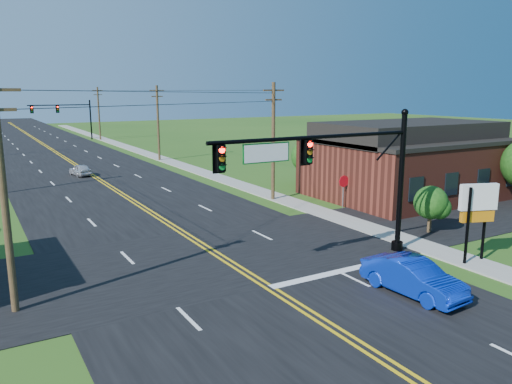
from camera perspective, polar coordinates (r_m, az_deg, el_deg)
ground at (r=16.87m, az=14.36°, el=-18.63°), size 260.00×260.00×0.00m
road_main at (r=61.65m, az=-20.22°, el=3.01°), size 16.00×220.00×0.04m
road_cross at (r=25.93m, az=-4.67°, el=-7.32°), size 70.00×10.00×0.04m
sidewalk at (r=55.04m, az=-7.49°, el=2.70°), size 2.00×160.00×0.08m
signal_mast_main at (r=23.76m, az=8.89°, el=2.60°), size 11.30×0.60×7.48m
signal_mast_far at (r=91.49m, az=-21.10°, el=8.35°), size 10.98×0.60×7.48m
brick_building at (r=41.98m, az=16.83°, el=2.77°), size 14.20×11.20×4.70m
utility_pole_left_a at (r=20.52m, az=-26.90°, el=0.00°), size 1.80×0.28×9.00m
utility_pole_right_a at (r=38.24m, az=1.99°, el=6.02°), size 1.80×0.28×9.00m
utility_pole_right_b at (r=61.73m, az=-11.13°, el=7.90°), size 1.80×0.28×9.00m
utility_pole_right_c at (r=90.56m, az=-17.52°, el=8.67°), size 1.80×0.28×9.00m
tree_right_back at (r=45.23m, az=5.92°, el=4.11°), size 3.00×3.00×4.10m
shrub_corner at (r=31.36m, az=19.35°, el=-1.16°), size 2.00×2.00×2.86m
blue_car at (r=21.98m, az=17.50°, el=-9.34°), size 1.90×4.65×1.50m
distant_car at (r=52.83m, az=-19.44°, el=2.37°), size 1.85×3.58×1.17m
stop_sign at (r=36.29m, az=9.99°, el=0.83°), size 0.87×0.10×2.44m
pylon_sign at (r=26.49m, az=24.03°, el=-1.43°), size 1.91×0.91×3.97m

